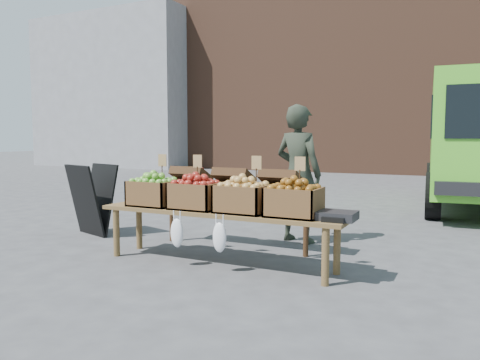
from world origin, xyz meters
The scene contains 12 objects.
ground centered at (0.00, 0.00, 0.00)m, with size 80.00×80.00×0.00m, color #48484B.
brick_building centered at (0.00, 15.00, 5.00)m, with size 24.00×4.00×10.00m, color brown.
grey_building centered at (-14.00, 13.00, 3.50)m, with size 8.00×3.00×7.00m, color gray.
vendor centered at (-0.64, 1.04, 0.87)m, with size 0.63×0.42×1.74m, color #262D22.
chalkboard_sign centered at (-3.31, 0.20, 0.49)m, with size 0.65×0.36×0.98m, color black, non-canonical shape.
back_table centered at (-1.21, 0.36, 0.52)m, with size 2.10×0.44×1.04m, color #3B2413, non-canonical shape.
display_bench centered at (-1.02, -0.36, 0.28)m, with size 2.70×0.56×0.57m, color brown, non-canonical shape.
crate_golden_apples centered at (-1.85, -0.36, 0.71)m, with size 0.50×0.40×0.28m, color #3B8522, non-canonical shape.
crate_russet_pears centered at (-1.30, -0.36, 0.71)m, with size 0.50×0.40×0.28m, color maroon, non-canonical shape.
crate_red_apples centered at (-0.75, -0.36, 0.71)m, with size 0.50×0.40×0.28m, color #AA9339, non-canonical shape.
crate_green_apples centered at (-0.20, -0.36, 0.71)m, with size 0.50×0.40×0.28m, color brown, non-canonical shape.
weighing_scale centered at (0.23, -0.36, 0.61)m, with size 0.34×0.30×0.08m, color black.
Camera 1 is at (1.32, -4.57, 1.32)m, focal length 35.00 mm.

